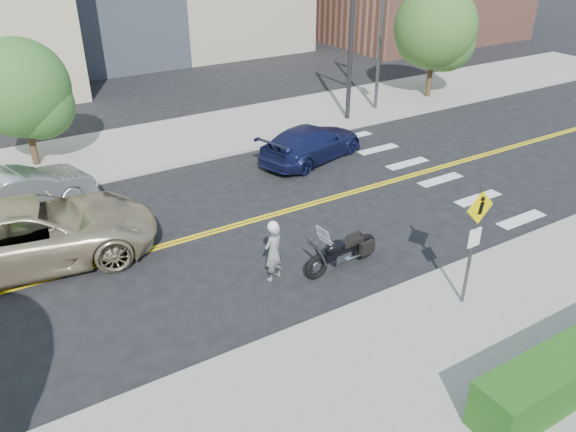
{
  "coord_description": "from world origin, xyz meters",
  "views": [
    {
      "loc": [
        -4.86,
        -13.28,
        8.17
      ],
      "look_at": [
        1.89,
        -2.21,
        1.2
      ],
      "focal_mm": 35.0,
      "sensor_mm": 36.0,
      "label": 1
    }
  ],
  "objects_px": {
    "pedestrian_sign": "(474,235)",
    "motorcycle": "(342,244)",
    "suv": "(34,233)",
    "motorcyclist": "(273,251)",
    "parked_car_silver": "(20,192)",
    "parked_car_blue": "(312,143)"
  },
  "relations": [
    {
      "from": "suv",
      "to": "parked_car_blue",
      "type": "relative_size",
      "value": 1.39
    },
    {
      "from": "pedestrian_sign",
      "to": "motorcycle",
      "type": "bearing_deg",
      "value": 116.18
    },
    {
      "from": "pedestrian_sign",
      "to": "suv",
      "type": "distance_m",
      "value": 10.97
    },
    {
      "from": "motorcyclist",
      "to": "parked_car_silver",
      "type": "distance_m",
      "value": 8.56
    },
    {
      "from": "suv",
      "to": "parked_car_blue",
      "type": "xyz_separation_m",
      "value": [
        10.11,
        2.16,
        -0.22
      ]
    },
    {
      "from": "motorcyclist",
      "to": "parked_car_silver",
      "type": "relative_size",
      "value": 0.38
    },
    {
      "from": "suv",
      "to": "parked_car_blue",
      "type": "bearing_deg",
      "value": -70.03
    },
    {
      "from": "pedestrian_sign",
      "to": "suv",
      "type": "height_order",
      "value": "pedestrian_sign"
    },
    {
      "from": "motorcyclist",
      "to": "parked_car_silver",
      "type": "height_order",
      "value": "motorcyclist"
    },
    {
      "from": "parked_car_blue",
      "to": "suv",
      "type": "bearing_deg",
      "value": 85.65
    },
    {
      "from": "suv",
      "to": "pedestrian_sign",
      "type": "bearing_deg",
      "value": -123.87
    },
    {
      "from": "parked_car_silver",
      "to": "parked_car_blue",
      "type": "relative_size",
      "value": 0.97
    },
    {
      "from": "pedestrian_sign",
      "to": "parked_car_blue",
      "type": "distance_m",
      "value": 9.72
    },
    {
      "from": "pedestrian_sign",
      "to": "motorcycle",
      "type": "height_order",
      "value": "pedestrian_sign"
    },
    {
      "from": "motorcycle",
      "to": "suv",
      "type": "distance_m",
      "value": 8.04
    },
    {
      "from": "pedestrian_sign",
      "to": "motorcycle",
      "type": "xyz_separation_m",
      "value": [
        -1.41,
        2.87,
        -1.27
      ]
    },
    {
      "from": "pedestrian_sign",
      "to": "motorcyclist",
      "type": "height_order",
      "value": "pedestrian_sign"
    },
    {
      "from": "parked_car_silver",
      "to": "motorcyclist",
      "type": "bearing_deg",
      "value": -162.25
    },
    {
      "from": "parked_car_silver",
      "to": "parked_car_blue",
      "type": "bearing_deg",
      "value": -112.07
    },
    {
      "from": "motorcycle",
      "to": "parked_car_silver",
      "type": "distance_m",
      "value": 10.02
    },
    {
      "from": "motorcyclist",
      "to": "parked_car_blue",
      "type": "bearing_deg",
      "value": -148.0
    },
    {
      "from": "motorcycle",
      "to": "parked_car_blue",
      "type": "distance_m",
      "value": 7.38
    }
  ]
}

